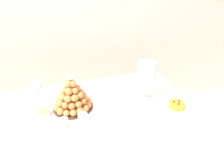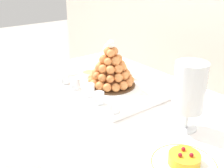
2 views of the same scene
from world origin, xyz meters
The scene contains 12 objects.
buffet_table centered at (0.00, 0.00, 0.69)m, with size 1.34×0.94×0.80m.
serving_tray centered at (-0.10, 0.05, 0.81)m, with size 0.56×0.37×0.02m.
croquembouche centered at (-0.13, 0.09, 0.90)m, with size 0.25×0.25×0.24m.
dessert_cup_left centered at (-0.31, -0.08, 0.83)m, with size 0.06×0.06×0.05m.
dessert_cup_mid_left centered at (-0.20, -0.08, 0.83)m, with size 0.05×0.05×0.06m.
dessert_cup_centre centered at (-0.09, -0.07, 0.84)m, with size 0.06×0.06×0.06m.
dessert_cup_mid_right centered at (0.00, -0.07, 0.83)m, with size 0.05×0.05×0.05m.
dessert_cup_right centered at (0.11, -0.07, 0.83)m, with size 0.05×0.05×0.05m.
creme_brulee_ramekin centered at (-0.31, 0.08, 0.82)m, with size 0.09×0.09×0.02m.
macaron_goblet centered at (0.38, 0.07, 0.97)m, with size 0.12×0.12×0.27m.
fruit_tart_plate centered at (0.52, -0.11, 0.81)m, with size 0.22×0.22×0.05m.
wine_glass centered at (-0.33, 0.24, 0.93)m, with size 0.08×0.08×0.17m.
Camera 2 is at (0.96, -0.73, 1.39)m, focal length 45.18 mm.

